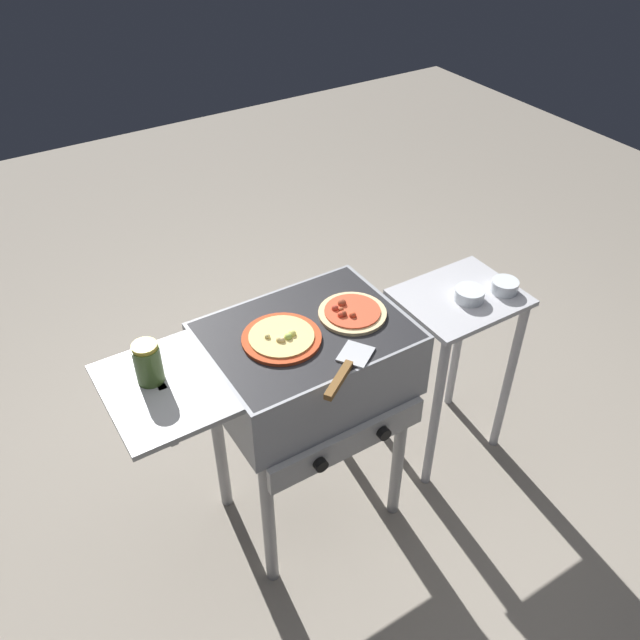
{
  "coord_description": "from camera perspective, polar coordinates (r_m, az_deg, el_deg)",
  "views": [
    {
      "loc": [
        -0.82,
        -1.39,
        2.21
      ],
      "look_at": [
        0.05,
        0.0,
        0.92
      ],
      "focal_mm": 37.07,
      "sensor_mm": 36.0,
      "label": 1
    }
  ],
  "objects": [
    {
      "name": "ground_plane",
      "position": [
        2.73,
        -0.92,
        -15.66
      ],
      "size": [
        8.0,
        8.0,
        0.0
      ],
      "primitive_type": "plane",
      "color": "gray"
    },
    {
      "name": "grill",
      "position": [
        2.16,
        -1.38,
        -4.03
      ],
      "size": [
        0.96,
        0.53,
        0.9
      ],
      "color": "gray",
      "rests_on": "ground_plane"
    },
    {
      "name": "pizza_pepperoni",
      "position": [
        2.13,
        2.74,
        0.65
      ],
      "size": [
        0.22,
        0.22,
        0.04
      ],
      "color": "beige",
      "rests_on": "grill"
    },
    {
      "name": "pizza_cheese",
      "position": [
        2.03,
        -3.29,
        -1.59
      ],
      "size": [
        0.25,
        0.25,
        0.03
      ],
      "color": "#C64723",
      "rests_on": "grill"
    },
    {
      "name": "sauce_jar",
      "position": [
        1.92,
        -14.63,
        -3.6
      ],
      "size": [
        0.08,
        0.08,
        0.13
      ],
      "color": "#4C6B2D",
      "rests_on": "grill"
    },
    {
      "name": "spatula",
      "position": [
        1.93,
        2.25,
        -4.25
      ],
      "size": [
        0.25,
        0.19,
        0.02
      ],
      "color": "#B7BABF",
      "rests_on": "grill"
    },
    {
      "name": "prep_table",
      "position": [
        2.62,
        11.41,
        -1.9
      ],
      "size": [
        0.44,
        0.36,
        0.78
      ],
      "color": "#B2B2B7",
      "rests_on": "ground_plane"
    },
    {
      "name": "topping_bowl_near",
      "position": [
        2.45,
        12.77,
        2.14
      ],
      "size": [
        0.11,
        0.11,
        0.04
      ],
      "color": "silver",
      "rests_on": "prep_table"
    },
    {
      "name": "topping_bowl_far",
      "position": [
        2.53,
        15.65,
        2.8
      ],
      "size": [
        0.1,
        0.1,
        0.04
      ],
      "color": "silver",
      "rests_on": "prep_table"
    }
  ]
}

